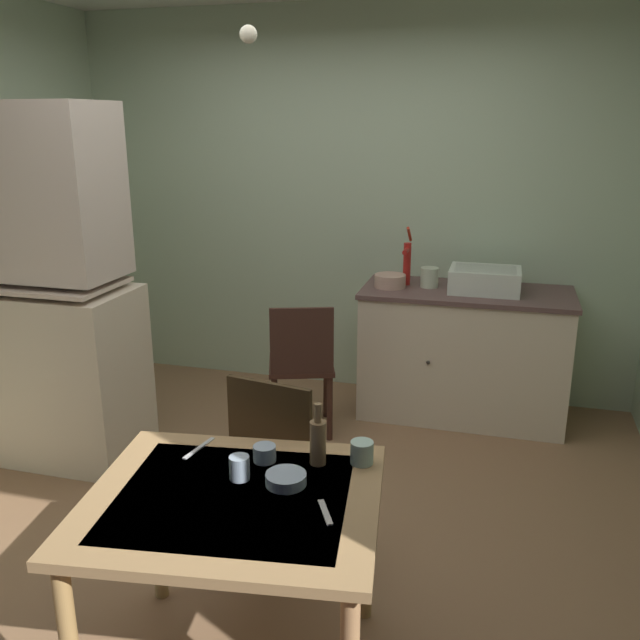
# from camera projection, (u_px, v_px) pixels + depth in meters

# --- Properties ---
(ground_plane) EXTENTS (4.97, 4.97, 0.00)m
(ground_plane) POSITION_uv_depth(u_px,v_px,m) (270.00, 510.00, 3.44)
(ground_plane) COLOR #8A6546
(wall_back) EXTENTS (4.07, 0.10, 2.67)m
(wall_back) POSITION_uv_depth(u_px,v_px,m) (352.00, 206.00, 4.74)
(wall_back) COLOR beige
(wall_back) RESTS_ON ground
(hutch_cabinet) EXTENTS (1.04, 0.55, 2.02)m
(hutch_cabinet) POSITION_uv_depth(u_px,v_px,m) (41.00, 300.00, 3.78)
(hutch_cabinet) COLOR beige
(hutch_cabinet) RESTS_ON ground
(counter_cabinet) EXTENTS (1.34, 0.64, 0.86)m
(counter_cabinet) POSITION_uv_depth(u_px,v_px,m) (463.00, 353.00, 4.44)
(counter_cabinet) COLOR beige
(counter_cabinet) RESTS_ON ground
(sink_basin) EXTENTS (0.44, 0.34, 0.15)m
(sink_basin) POSITION_uv_depth(u_px,v_px,m) (485.00, 280.00, 4.27)
(sink_basin) COLOR white
(sink_basin) RESTS_ON counter_cabinet
(hand_pump) EXTENTS (0.05, 0.27, 0.39)m
(hand_pump) POSITION_uv_depth(u_px,v_px,m) (407.00, 260.00, 4.41)
(hand_pump) COLOR #B21E19
(hand_pump) RESTS_ON counter_cabinet
(mixing_bowl_counter) EXTENTS (0.20, 0.20, 0.08)m
(mixing_bowl_counter) POSITION_uv_depth(u_px,v_px,m) (390.00, 281.00, 4.38)
(mixing_bowl_counter) COLOR tan
(mixing_bowl_counter) RESTS_ON counter_cabinet
(stoneware_crock) EXTENTS (0.12, 0.12, 0.13)m
(stoneware_crock) POSITION_uv_depth(u_px,v_px,m) (429.00, 277.00, 4.38)
(stoneware_crock) COLOR beige
(stoneware_crock) RESTS_ON counter_cabinet
(dining_table) EXTENTS (1.08, 0.96, 0.73)m
(dining_table) POSITION_uv_depth(u_px,v_px,m) (234.00, 521.00, 2.25)
(dining_table) COLOR tan
(dining_table) RESTS_ON ground
(chair_far_side) EXTENTS (0.46, 0.46, 0.91)m
(chair_far_side) POSITION_uv_depth(u_px,v_px,m) (284.00, 464.00, 2.90)
(chair_far_side) COLOR #3D2618
(chair_far_side) RESTS_ON ground
(chair_by_counter) EXTENTS (0.51, 0.51, 0.86)m
(chair_by_counter) POSITION_uv_depth(u_px,v_px,m) (301.00, 364.00, 4.14)
(chair_by_counter) COLOR #40241B
(chair_by_counter) RESTS_ON ground
(serving_bowl_wide) EXTENTS (0.14, 0.14, 0.04)m
(serving_bowl_wide) POSITION_uv_depth(u_px,v_px,m) (286.00, 479.00, 2.28)
(serving_bowl_wide) COLOR #9EB2C6
(serving_bowl_wide) RESTS_ON dining_table
(mug_dark) EXTENTS (0.07, 0.07, 0.08)m
(mug_dark) POSITION_uv_depth(u_px,v_px,m) (239.00, 468.00, 2.31)
(mug_dark) COLOR #9EB2C6
(mug_dark) RESTS_ON dining_table
(teacup_cream) EXTENTS (0.08, 0.08, 0.06)m
(teacup_cream) POSITION_uv_depth(u_px,v_px,m) (265.00, 453.00, 2.43)
(teacup_cream) COLOR #9EB2C6
(teacup_cream) RESTS_ON dining_table
(mug_tall) EXTENTS (0.08, 0.08, 0.08)m
(mug_tall) POSITION_uv_depth(u_px,v_px,m) (362.00, 452.00, 2.42)
(mug_tall) COLOR #ADD1C1
(mug_tall) RESTS_ON dining_table
(glass_bottle) EXTENTS (0.06, 0.06, 0.23)m
(glass_bottle) POSITION_uv_depth(u_px,v_px,m) (318.00, 440.00, 2.40)
(glass_bottle) COLOR olive
(glass_bottle) RESTS_ON dining_table
(table_knife) EXTENTS (0.05, 0.18, 0.00)m
(table_knife) POSITION_uv_depth(u_px,v_px,m) (199.00, 448.00, 2.53)
(table_knife) COLOR silver
(table_knife) RESTS_ON dining_table
(teaspoon_near_bowl) EXTENTS (0.08, 0.14, 0.00)m
(teaspoon_near_bowl) POSITION_uv_depth(u_px,v_px,m) (325.00, 512.00, 2.12)
(teaspoon_near_bowl) COLOR beige
(teaspoon_near_bowl) RESTS_ON dining_table
(pendant_bulb) EXTENTS (0.08, 0.08, 0.08)m
(pendant_bulb) POSITION_uv_depth(u_px,v_px,m) (248.00, 34.00, 2.98)
(pendant_bulb) COLOR #F9EFCC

